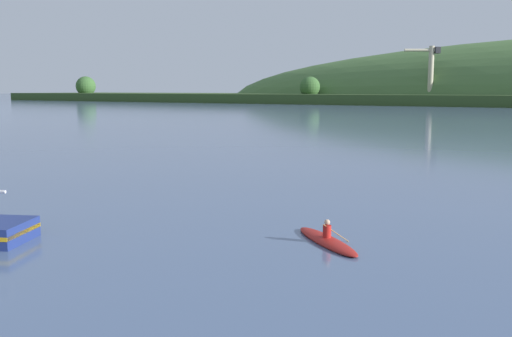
# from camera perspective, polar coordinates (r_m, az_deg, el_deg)

# --- Properties ---
(dockside_crane) EXTENTS (12.43, 8.31, 21.83)m
(dockside_crane) POSITION_cam_1_polar(r_m,az_deg,el_deg) (222.34, 17.23, 8.87)
(dockside_crane) COLOR #4C4C51
(dockside_crane) RESTS_ON ground
(canoe_with_paddler) EXTENTS (3.87, 3.58, 1.02)m
(canoe_with_paddler) POSITION_cam_1_polar(r_m,az_deg,el_deg) (21.59, 7.20, -7.26)
(canoe_with_paddler) COLOR maroon
(canoe_with_paddler) RESTS_ON ground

